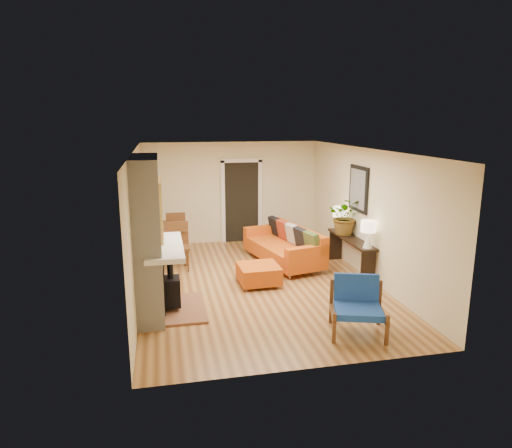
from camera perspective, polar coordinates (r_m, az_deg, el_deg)
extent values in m
plane|color=#B68146|center=(9.09, 0.26, -7.36)|extent=(6.50, 6.50, 0.00)
plane|color=white|center=(8.54, 0.28, 9.22)|extent=(6.50, 6.50, 0.00)
plane|color=beige|center=(11.87, -3.05, 3.94)|extent=(4.50, 0.00, 4.50)
plane|color=beige|center=(5.70, 7.22, -6.16)|extent=(4.50, 0.00, 4.50)
plane|color=beige|center=(8.55, -14.64, -0.01)|extent=(0.00, 6.50, 6.50)
plane|color=beige|center=(9.45, 13.73, 1.25)|extent=(0.00, 6.50, 6.50)
cube|color=black|center=(11.92, -1.82, 2.78)|extent=(0.88, 0.06, 2.10)
cube|color=white|center=(11.84, -4.15, 2.68)|extent=(0.10, 0.08, 2.18)
cube|color=white|center=(12.01, 0.49, 2.86)|extent=(0.10, 0.08, 2.18)
cube|color=white|center=(11.77, -1.85, 7.95)|extent=(1.08, 0.08, 0.10)
cube|color=black|center=(9.72, 12.70, 4.32)|extent=(0.04, 0.85, 0.95)
cube|color=slate|center=(9.71, 12.57, 4.32)|extent=(0.01, 0.70, 0.80)
cube|color=black|center=(8.86, -14.33, 1.25)|extent=(0.06, 0.95, 0.02)
cube|color=black|center=(8.81, -14.44, 3.16)|extent=(0.06, 0.95, 0.02)
cube|color=white|center=(7.45, -13.58, 2.57)|extent=(0.42, 1.50, 1.48)
cube|color=white|center=(7.78, -13.07, -6.89)|extent=(0.42, 1.50, 1.12)
cube|color=white|center=(7.61, -11.41, -2.83)|extent=(0.60, 1.68, 0.08)
cube|color=black|center=(7.82, -11.45, -7.57)|extent=(0.03, 0.72, 0.78)
cube|color=brown|center=(7.98, -9.15, -10.36)|extent=(0.75, 1.30, 0.04)
cube|color=black|center=(7.86, -10.56, -8.29)|extent=(0.30, 0.36, 0.48)
cylinder|color=black|center=(7.71, -10.70, -5.23)|extent=(0.10, 0.10, 0.40)
cube|color=gold|center=(7.47, -11.81, 1.82)|extent=(0.04, 0.95, 0.95)
cube|color=silver|center=(7.47, -11.66, 1.83)|extent=(0.01, 0.82, 0.82)
cylinder|color=silver|center=(9.32, 4.24, -6.52)|extent=(0.05, 0.05, 0.11)
cylinder|color=silver|center=(9.69, 8.10, -5.85)|extent=(0.05, 0.05, 0.11)
cylinder|color=silver|center=(11.00, -0.82, -3.42)|extent=(0.05, 0.05, 0.11)
cylinder|color=silver|center=(11.32, 2.62, -2.97)|extent=(0.05, 0.05, 0.11)
cube|color=#BE4111|center=(10.25, 3.37, -3.44)|extent=(1.45, 2.39, 0.32)
cube|color=#BE4111|center=(10.34, 5.21, -1.34)|extent=(0.72, 2.22, 0.37)
cube|color=#BE4111|center=(9.33, 6.39, -3.46)|extent=(0.98, 0.41, 0.21)
cube|color=#BE4111|center=(11.06, 0.86, -0.77)|extent=(0.98, 0.41, 0.21)
cube|color=#415223|center=(9.55, 7.02, -2.30)|extent=(0.31, 0.46, 0.44)
cube|color=black|center=(9.90, 5.71, -1.72)|extent=(0.31, 0.46, 0.44)
cube|color=#AFB0AB|center=(10.26, 4.49, -1.17)|extent=(0.31, 0.46, 0.44)
cube|color=maroon|center=(10.57, 3.50, -0.73)|extent=(0.31, 0.46, 0.44)
cube|color=black|center=(10.94, 2.43, -0.25)|extent=(0.31, 0.46, 0.44)
cylinder|color=silver|center=(8.65, -1.19, -8.22)|extent=(0.04, 0.04, 0.06)
cylinder|color=silver|center=(8.80, 2.83, -7.86)|extent=(0.04, 0.04, 0.06)
cylinder|color=silver|center=(9.23, -2.03, -6.85)|extent=(0.04, 0.04, 0.06)
cylinder|color=silver|center=(9.37, 1.74, -6.55)|extent=(0.04, 0.04, 0.06)
cube|color=#BE4111|center=(8.94, 0.34, -6.18)|extent=(0.79, 0.79, 0.33)
cube|color=brown|center=(7.09, 9.57, -10.92)|extent=(0.28, 0.76, 0.05)
cube|color=brown|center=(6.81, 9.75, -12.72)|extent=(0.06, 0.06, 0.46)
cube|color=brown|center=(7.38, 9.39, -9.48)|extent=(0.06, 0.06, 0.72)
cube|color=brown|center=(7.18, 15.61, -10.89)|extent=(0.28, 0.76, 0.05)
cube|color=brown|center=(6.91, 16.07, -12.66)|extent=(0.06, 0.06, 0.46)
cube|color=brown|center=(7.47, 15.17, -9.48)|extent=(0.06, 0.06, 0.72)
cube|color=#2037C2|center=(7.10, 12.63, -10.46)|extent=(0.84, 0.81, 0.10)
cube|color=#2037C2|center=(7.30, 12.43, -7.70)|extent=(0.70, 0.37, 0.43)
cube|color=brown|center=(10.46, -10.78, -0.27)|extent=(0.76, 1.09, 0.04)
cylinder|color=brown|center=(10.11, -12.34, -3.22)|extent=(0.05, 0.05, 0.78)
cylinder|color=brown|center=(10.13, -8.89, -3.05)|extent=(0.05, 0.05, 0.78)
cylinder|color=brown|center=(11.02, -12.34, -1.89)|extent=(0.05, 0.05, 0.78)
cylinder|color=brown|center=(11.03, -9.18, -1.74)|extent=(0.05, 0.05, 0.78)
cube|color=brown|center=(9.86, -9.65, -2.93)|extent=(0.46, 0.46, 0.04)
cube|color=brown|center=(10.00, -9.77, -1.10)|extent=(0.46, 0.04, 0.50)
cylinder|color=brown|center=(9.75, -10.63, -4.68)|extent=(0.03, 0.03, 0.48)
cylinder|color=brown|center=(9.77, -8.46, -4.57)|extent=(0.03, 0.03, 0.48)
cylinder|color=brown|center=(10.11, -10.69, -4.06)|extent=(0.03, 0.03, 0.48)
cylinder|color=brown|center=(10.12, -8.60, -3.95)|extent=(0.03, 0.03, 0.48)
cube|color=brown|center=(11.23, -9.98, -0.99)|extent=(0.46, 0.46, 0.04)
cube|color=brown|center=(10.95, -9.99, 0.12)|extent=(0.46, 0.04, 0.50)
cylinder|color=brown|center=(11.11, -10.84, -2.51)|extent=(0.03, 0.03, 0.48)
cylinder|color=brown|center=(11.12, -8.94, -2.42)|extent=(0.03, 0.03, 0.48)
cylinder|color=brown|center=(11.46, -10.89, -2.02)|extent=(0.03, 0.03, 0.48)
cylinder|color=brown|center=(11.47, -9.05, -1.94)|extent=(0.03, 0.03, 0.48)
cube|color=black|center=(9.78, 11.82, -1.86)|extent=(0.34, 1.85, 0.05)
cube|color=black|center=(9.15, 13.84, -5.37)|extent=(0.30, 0.04, 0.68)
cube|color=black|center=(10.63, 9.90, -2.60)|extent=(0.30, 0.04, 0.68)
cone|color=white|center=(9.07, 13.80, -2.00)|extent=(0.18, 0.18, 0.30)
cylinder|color=white|center=(9.02, 13.86, -0.90)|extent=(0.03, 0.03, 0.06)
cylinder|color=#FFEABF|center=(9.00, 13.89, -0.28)|extent=(0.30, 0.30, 0.22)
cone|color=white|center=(10.35, 10.36, 0.01)|extent=(0.18, 0.18, 0.30)
cylinder|color=white|center=(10.31, 10.40, 0.99)|extent=(0.03, 0.03, 0.06)
cylinder|color=#FFEABF|center=(10.29, 10.42, 1.53)|extent=(0.30, 0.30, 0.22)
imported|color=#1E5919|center=(9.96, 11.17, 0.97)|extent=(0.90, 0.84, 0.81)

